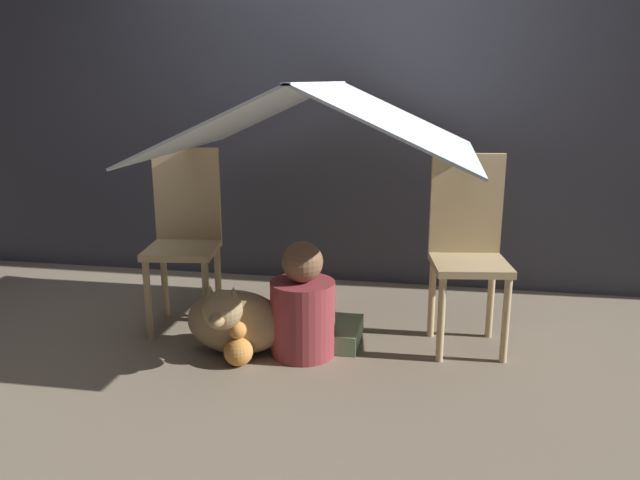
# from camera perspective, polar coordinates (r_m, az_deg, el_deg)

# --- Properties ---
(ground_plane) EXTENTS (8.80, 8.80, 0.00)m
(ground_plane) POSITION_cam_1_polar(r_m,az_deg,el_deg) (3.14, -0.72, -10.40)
(ground_plane) COLOR gray
(wall_back) EXTENTS (7.00, 0.05, 2.50)m
(wall_back) POSITION_cam_1_polar(r_m,az_deg,el_deg) (4.05, 2.66, 13.44)
(wall_back) COLOR #3D3D47
(wall_back) RESTS_ON ground_plane
(chair_left) EXTENTS (0.41, 0.41, 0.97)m
(chair_left) POSITION_cam_1_polar(r_m,az_deg,el_deg) (3.44, -12.26, 0.71)
(chair_left) COLOR #D1B27F
(chair_left) RESTS_ON ground_plane
(chair_right) EXTENTS (0.41, 0.41, 0.97)m
(chair_right) POSITION_cam_1_polar(r_m,az_deg,el_deg) (3.19, 13.35, -0.45)
(chair_right) COLOR #D1B27F
(chair_right) RESTS_ON ground_plane
(sheet_canopy) EXTENTS (1.50, 1.41, 0.35)m
(sheet_canopy) POSITION_cam_1_polar(r_m,az_deg,el_deg) (3.07, 0.00, 11.07)
(sheet_canopy) COLOR silver
(person_front) EXTENTS (0.32, 0.32, 0.58)m
(person_front) POSITION_cam_1_polar(r_m,az_deg,el_deg) (3.06, -1.60, -6.29)
(person_front) COLOR maroon
(person_front) RESTS_ON ground_plane
(dog) EXTENTS (0.50, 0.45, 0.41)m
(dog) POSITION_cam_1_polar(r_m,az_deg,el_deg) (3.09, -7.86, -7.27)
(dog) COLOR #9E7F56
(dog) RESTS_ON ground_plane
(floor_cushion) EXTENTS (0.42, 0.34, 0.10)m
(floor_cushion) POSITION_cam_1_polar(r_m,az_deg,el_deg) (3.27, -0.04, -8.40)
(floor_cushion) COLOR #7FB27F
(floor_cushion) RESTS_ON ground_plane
(plush_toy) EXTENTS (0.14, 0.14, 0.22)m
(plush_toy) POSITION_cam_1_polar(r_m,az_deg,el_deg) (3.02, -7.49, -9.73)
(plush_toy) COLOR #D88C3F
(plush_toy) RESTS_ON ground_plane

